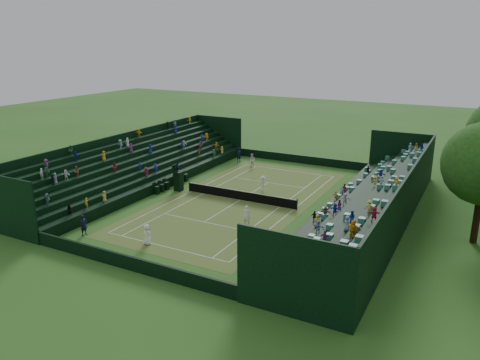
{
  "coord_description": "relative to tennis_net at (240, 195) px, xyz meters",
  "views": [
    {
      "loc": [
        19.81,
        -37.16,
        14.63
      ],
      "look_at": [
        0.0,
        0.0,
        2.0
      ],
      "focal_mm": 35.0,
      "sensor_mm": 36.0,
      "label": 1
    }
  ],
  "objects": [
    {
      "name": "line_judge_south",
      "position": [
        -6.82,
        -13.07,
        0.31
      ],
      "size": [
        0.44,
        0.64,
        1.67
      ],
      "primitive_type": "imported",
      "rotation": [
        0.0,
        0.0,
        1.49
      ],
      "color": "black",
      "rests_on": "ground"
    },
    {
      "name": "court_surface",
      "position": [
        0.0,
        0.0,
        -0.52
      ],
      "size": [
        12.97,
        26.77,
        0.01
      ],
      "primitive_type": "cube",
      "color": "#3E7928",
      "rests_on": "ground"
    },
    {
      "name": "player_near_east",
      "position": [
        3.49,
        -5.39,
        0.36
      ],
      "size": [
        0.71,
        0.54,
        1.76
      ],
      "primitive_type": "imported",
      "rotation": [
        0.0,
        0.0,
        3.34
      ],
      "color": "white",
      "rests_on": "ground"
    },
    {
      "name": "south_grandstand",
      "position": [
        -12.66,
        0.0,
        1.02
      ],
      "size": [
        6.6,
        32.0,
        4.9
      ],
      "color": "black",
      "rests_on": "ground"
    },
    {
      "name": "scoreboard_tower",
      "position": [
        17.75,
        16.0,
        2.62
      ],
      "size": [
        2.0,
        1.0,
        3.7
      ],
      "color": "black",
      "rests_on": "ground"
    },
    {
      "name": "courtside_chairs",
      "position": [
        -8.2,
        0.26,
        -0.1
      ],
      "size": [
        0.52,
        5.5,
        1.14
      ],
      "color": "black",
      "rests_on": "ground"
    },
    {
      "name": "player_near_west",
      "position": [
        -1.35,
        -12.14,
        0.27
      ],
      "size": [
        0.88,
        0.7,
        1.59
      ],
      "primitive_type": "imported",
      "rotation": [
        0.0,
        0.0,
        2.87
      ],
      "color": "white",
      "rests_on": "ground"
    },
    {
      "name": "ground",
      "position": [
        0.0,
        0.0,
        -0.53
      ],
      "size": [
        160.0,
        160.0,
        0.0
      ],
      "primitive_type": "plane",
      "color": "#2C611E",
      "rests_on": "ground"
    },
    {
      "name": "north_grandstand",
      "position": [
        12.66,
        0.0,
        1.02
      ],
      "size": [
        6.6,
        32.0,
        4.9
      ],
      "color": "black",
      "rests_on": "ground"
    },
    {
      "name": "perimeter_wall_west",
      "position": [
        -8.48,
        0.0,
        -0.03
      ],
      "size": [
        0.2,
        31.77,
        1.0
      ],
      "primitive_type": "cube",
      "color": "black",
      "rests_on": "ground"
    },
    {
      "name": "player_far_east",
      "position": [
        0.72,
        3.57,
        0.27
      ],
      "size": [
        1.19,
        1.04,
        1.59
      ],
      "primitive_type": "imported",
      "rotation": [
        0.0,
        0.0,
        0.54
      ],
      "color": "white",
      "rests_on": "ground"
    },
    {
      "name": "player_far_west",
      "position": [
        -4.48,
        11.51,
        0.27
      ],
      "size": [
        0.9,
        0.78,
        1.59
      ],
      "primitive_type": "imported",
      "rotation": [
        0.0,
        0.0,
        -0.27
      ],
      "color": "silver",
      "rests_on": "ground"
    },
    {
      "name": "perimeter_wall_east",
      "position": [
        8.48,
        0.0,
        -0.03
      ],
      "size": [
        0.2,
        31.77,
        1.0
      ],
      "primitive_type": "cube",
      "color": "black",
      "rests_on": "ground"
    },
    {
      "name": "line_judge_north",
      "position": [
        -7.02,
        12.88,
        0.38
      ],
      "size": [
        0.65,
        0.77,
        1.8
      ],
      "primitive_type": "imported",
      "rotation": [
        0.0,
        0.0,
        1.17
      ],
      "color": "black",
      "rests_on": "ground"
    },
    {
      "name": "tennis_net",
      "position": [
        0.0,
        0.0,
        0.0
      ],
      "size": [
        11.67,
        0.1,
        1.06
      ],
      "color": "black",
      "rests_on": "ground"
    },
    {
      "name": "perimeter_wall_north",
      "position": [
        0.0,
        15.88,
        -0.03
      ],
      "size": [
        17.17,
        0.2,
        1.0
      ],
      "primitive_type": "cube",
      "color": "black",
      "rests_on": "ground"
    },
    {
      "name": "perimeter_wall_south",
      "position": [
        0.0,
        -15.88,
        -0.03
      ],
      "size": [
        17.17,
        0.2,
        1.0
      ],
      "primitive_type": "cube",
      "color": "black",
      "rests_on": "ground"
    },
    {
      "name": "umpire_chair",
      "position": [
        -6.9,
        -0.28,
        0.75
      ],
      "size": [
        0.95,
        0.95,
        2.98
      ],
      "color": "black",
      "rests_on": "ground"
    }
  ]
}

